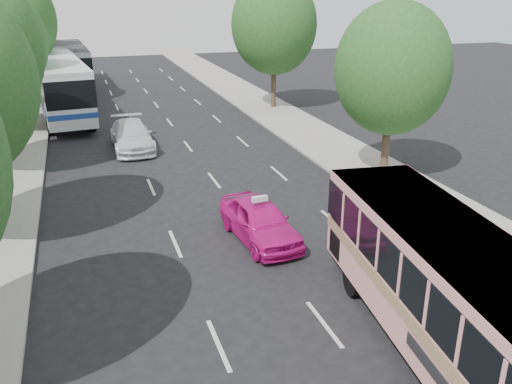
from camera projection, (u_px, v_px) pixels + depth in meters
name	position (u px, v px, depth m)	size (l,w,h in m)	color
ground	(264.00, 292.00, 15.89)	(120.00, 120.00, 0.00)	black
sidewalk_left	(11.00, 141.00, 31.12)	(4.00, 90.00, 0.15)	#9E998E
sidewalk_right	(287.00, 120.00, 36.10)	(4.00, 90.00, 0.12)	#9E998E
tree_left_e	(10.00, 16.00, 37.70)	(6.30, 6.30, 9.82)	#38281E
tree_left_f	(17.00, 17.00, 44.90)	(5.88, 5.88, 9.16)	#38281E
tree_right_near	(395.00, 65.00, 23.65)	(5.10, 5.10, 7.95)	#38281E
tree_right_far	(276.00, 21.00, 37.61)	(6.00, 6.00, 9.35)	#38281E
pink_bus	(448.00, 282.00, 12.55)	(3.75, 10.23, 3.19)	pink
pink_taxi	(260.00, 221.00, 18.92)	(1.73, 4.31, 1.47)	#D01282
white_pickup	(132.00, 136.00, 29.62)	(2.09, 5.15, 1.49)	silver
tour_coach_front	(60.00, 83.00, 36.15)	(4.12, 13.19, 3.88)	silver
tour_coach_rear	(71.00, 63.00, 47.02)	(3.28, 12.26, 3.63)	silver
taxi_roof_sign	(260.00, 199.00, 18.63)	(0.55, 0.18, 0.18)	silver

